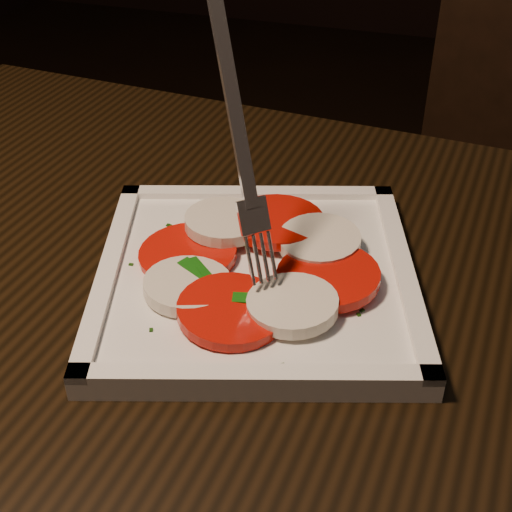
{
  "coord_description": "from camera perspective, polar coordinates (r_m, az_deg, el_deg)",
  "views": [
    {
      "loc": [
        -0.23,
        -0.35,
        1.1
      ],
      "look_at": [
        -0.36,
        0.08,
        0.78
      ],
      "focal_mm": 50.0,
      "sensor_mm": 36.0,
      "label": 1
    }
  ],
  "objects": [
    {
      "name": "plate",
      "position": [
        0.57,
        0.0,
        -1.84
      ],
      "size": [
        0.31,
        0.31,
        0.01
      ],
      "primitive_type": "cube",
      "rotation": [
        0.0,
        0.0,
        0.29
      ],
      "color": "white",
      "rests_on": "table"
    },
    {
      "name": "table",
      "position": [
        0.57,
        6.36,
        -17.18
      ],
      "size": [
        1.26,
        0.9,
        0.75
      ],
      "rotation": [
        0.0,
        0.0,
        -0.09
      ],
      "color": "black",
      "rests_on": "ground"
    },
    {
      "name": "caprese_salad",
      "position": [
        0.56,
        -0.0,
        -0.53
      ],
      "size": [
        0.2,
        0.2,
        0.02
      ],
      "color": "red",
      "rests_on": "plate"
    },
    {
      "name": "fork",
      "position": [
        0.51,
        -1.76,
        9.51
      ],
      "size": [
        0.08,
        0.09,
        0.19
      ],
      "primitive_type": null,
      "rotation": [
        0.0,
        0.0,
        0.73
      ],
      "color": "white",
      "rests_on": "caprese_salad"
    }
  ]
}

